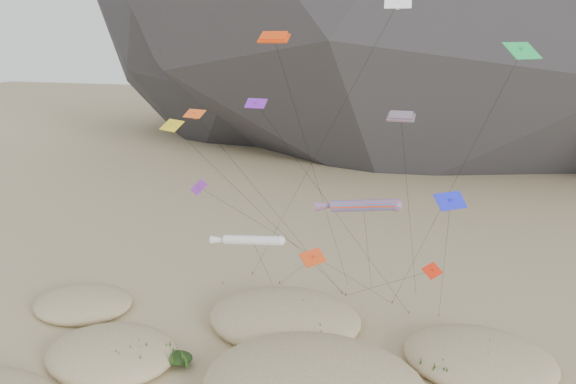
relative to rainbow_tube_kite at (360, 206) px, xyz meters
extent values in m
ellipsoid|color=#CCB789|center=(-18.79, -7.52, -12.19)|extent=(10.93, 9.29, 2.68)
ellipsoid|color=#CCB789|center=(-7.02, 2.39, -12.13)|extent=(14.15, 12.02, 2.95)
ellipsoid|color=#CCB789|center=(9.97, 0.83, -12.25)|extent=(12.14, 10.32, 2.38)
ellipsoid|color=#CCB789|center=(-26.85, -0.39, -12.30)|extent=(9.76, 8.29, 2.18)
ellipsoid|color=black|center=(-16.64, -8.00, -11.99)|extent=(2.73, 2.34, 0.82)
ellipsoid|color=black|center=(-13.16, -6.64, -12.09)|extent=(2.38, 2.03, 0.71)
ellipsoid|color=black|center=(0.07, -6.06, -11.79)|extent=(2.69, 2.30, 0.81)
ellipsoid|color=black|center=(-5.78, 4.18, -11.79)|extent=(2.63, 2.25, 0.79)
ellipsoid|color=black|center=(-3.95, -0.01, -11.89)|extent=(2.19, 1.88, 0.66)
ellipsoid|color=black|center=(9.94, 0.86, -12.09)|extent=(2.45, 2.10, 0.74)
ellipsoid|color=black|center=(6.62, -2.34, -12.19)|extent=(1.90, 1.62, 0.57)
ellipsoid|color=black|center=(-27.20, -1.10, -12.29)|extent=(2.07, 1.77, 0.62)
ellipsoid|color=black|center=(-25.79, -2.66, -12.39)|extent=(1.81, 1.55, 0.54)
cylinder|color=#3F2D1E|center=(-10.22, 10.64, -12.64)|extent=(0.08, 0.08, 0.30)
cylinder|color=#3F2D1E|center=(-2.82, 9.89, -12.64)|extent=(0.08, 0.08, 0.30)
cylinder|color=#3F2D1E|center=(-3.32, 10.29, -12.64)|extent=(0.08, 0.08, 0.30)
cylinder|color=#3F2D1E|center=(1.93, 9.58, -12.64)|extent=(0.08, 0.08, 0.30)
cylinder|color=#3F2D1E|center=(3.75, 7.88, -12.64)|extent=(0.08, 0.08, 0.30)
cylinder|color=#3F2D1E|center=(-13.92, 12.17, -12.64)|extent=(0.08, 0.08, 0.30)
cylinder|color=#3F2D1E|center=(6.51, 8.24, -12.64)|extent=(0.08, 0.08, 0.30)
cylinder|color=#3F2D1E|center=(-16.05, 8.78, -12.64)|extent=(0.08, 0.08, 0.30)
cylinder|color=#FF411A|center=(0.24, 0.00, 0.04)|extent=(5.25, 1.16, 1.48)
sphere|color=#FF411A|center=(2.81, 0.11, 0.24)|extent=(0.99, 0.99, 0.99)
cone|color=#FF411A|center=(-2.59, -0.12, -0.22)|extent=(2.17, 0.94, 1.06)
cylinder|color=black|center=(-0.18, 6.25, -6.38)|extent=(0.86, 12.51, 12.84)
cylinder|color=silver|center=(-7.26, -4.96, -1.95)|extent=(4.50, 0.89, 1.02)
sphere|color=silver|center=(-5.04, -4.87, -1.77)|extent=(0.75, 0.75, 0.75)
cone|color=silver|center=(-9.70, -5.06, -2.17)|extent=(1.84, 0.71, 0.76)
cylinder|color=black|center=(-8.34, 1.37, -7.37)|extent=(2.18, 12.68, 10.86)
cube|color=#E73C0C|center=(-6.36, -2.20, 12.74)|extent=(2.34, 1.05, 0.69)
cube|color=#E73C0C|center=(-6.36, -2.20, 12.91)|extent=(1.98, 0.83, 0.67)
cylinder|color=black|center=(-4.76, 5.23, -0.03)|extent=(3.23, 14.89, 25.54)
cube|color=red|center=(2.74, 0.75, 6.97)|extent=(2.10, 0.96, 0.58)
cube|color=red|center=(2.74, 0.75, 7.16)|extent=(1.78, 0.76, 0.58)
cylinder|color=black|center=(3.39, 6.58, -2.91)|extent=(1.32, 11.69, 19.78)
cube|color=yellow|center=(-16.03, -0.44, 5.70)|extent=(2.45, 2.01, 0.81)
cube|color=yellow|center=(-16.03, -0.44, 5.55)|extent=(0.34, 0.33, 0.75)
cylinder|color=black|center=(-9.43, 4.73, -3.52)|extent=(13.24, 10.36, 18.45)
cube|color=green|center=(10.63, -0.60, 11.95)|extent=(2.78, 2.92, 1.10)
cube|color=green|center=(10.63, -0.60, 11.80)|extent=(0.47, 0.47, 0.91)
cylinder|color=black|center=(6.28, 4.49, -0.40)|extent=(8.73, 10.21, 24.70)
cube|color=white|center=(1.81, 3.11, 15.33)|extent=(2.13, 1.19, 0.88)
cube|color=white|center=(1.81, 3.11, 15.18)|extent=(0.28, 0.32, 0.68)
cylinder|color=black|center=(-6.06, 7.64, 1.30)|extent=(15.76, 9.09, 28.08)
cube|color=purple|center=(-13.11, -1.76, 0.91)|extent=(2.11, 2.24, 0.89)
cube|color=purple|center=(-13.11, -1.76, 0.76)|extent=(0.39, 0.38, 0.69)
cylinder|color=black|center=(-5.59, 3.91, -5.91)|extent=(15.06, 11.36, 13.67)
cube|color=purple|center=(-8.63, -0.06, 7.74)|extent=(1.76, 0.97, 0.70)
cube|color=purple|center=(-8.63, -0.06, 7.59)|extent=(0.22, 0.25, 0.58)
cylinder|color=black|center=(-2.44, 3.91, -2.50)|extent=(12.41, 7.97, 20.49)
cube|color=#F15616|center=(-13.04, -2.13, 7.00)|extent=(1.87, 1.31, 0.59)
cube|color=#F15616|center=(-13.04, -2.13, 6.85)|extent=(0.24, 0.20, 0.59)
cylinder|color=black|center=(-8.18, 4.08, -2.87)|extent=(9.75, 12.45, 19.76)
cube|color=red|center=(5.90, -1.29, -4.26)|extent=(1.63, 2.02, 0.67)
cube|color=red|center=(5.90, -1.29, -4.41)|extent=(0.27, 0.28, 0.62)
cylinder|color=black|center=(1.54, 4.30, -8.50)|extent=(8.75, 11.20, 8.50)
cube|color=#1B24EC|center=(6.84, -4.29, 2.18)|extent=(2.31, 2.18, 0.95)
cube|color=#1B24EC|center=(6.84, -4.29, 2.03)|extent=(0.41, 0.42, 0.72)
cylinder|color=black|center=(6.67, 1.97, -5.28)|extent=(0.35, 12.54, 14.93)
cube|color=red|center=(-2.18, -6.22, -2.26)|extent=(1.82, 2.12, 0.82)
cube|color=red|center=(-2.18, -6.22, -2.41)|extent=(0.36, 0.34, 0.64)
cylinder|color=black|center=(-6.20, 2.21, -7.50)|extent=(8.07, 16.88, 10.50)
camera|label=1|loc=(7.15, -42.13, 12.79)|focal=35.00mm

